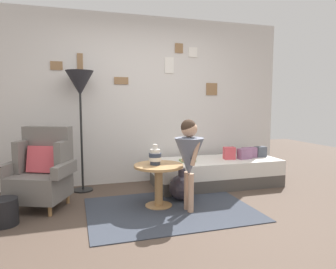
{
  "coord_description": "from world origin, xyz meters",
  "views": [
    {
      "loc": [
        -1.02,
        -2.84,
        1.27
      ],
      "look_at": [
        0.15,
        0.95,
        0.85
      ],
      "focal_mm": 32.7,
      "sensor_mm": 36.0,
      "label": 1
    }
  ],
  "objects_px": {
    "armchair": "(42,171)",
    "floor_lamp": "(80,88)",
    "demijohn_near": "(182,187)",
    "magazine_basket": "(4,212)",
    "person_child": "(189,153)",
    "side_table": "(159,176)",
    "book_on_daybed": "(187,160)",
    "vase_striped": "(155,156)",
    "daybed": "(216,172)"
  },
  "relations": [
    {
      "from": "book_on_daybed",
      "to": "demijohn_near",
      "type": "distance_m",
      "value": 0.62
    },
    {
      "from": "daybed",
      "to": "demijohn_near",
      "type": "bearing_deg",
      "value": -144.78
    },
    {
      "from": "floor_lamp",
      "to": "person_child",
      "type": "bearing_deg",
      "value": -46.82
    },
    {
      "from": "armchair",
      "to": "book_on_daybed",
      "type": "relative_size",
      "value": 4.41
    },
    {
      "from": "armchair",
      "to": "magazine_basket",
      "type": "xyz_separation_m",
      "value": [
        -0.34,
        -0.49,
        -0.3
      ]
    },
    {
      "from": "armchair",
      "to": "magazine_basket",
      "type": "distance_m",
      "value": 0.67
    },
    {
      "from": "vase_striped",
      "to": "magazine_basket",
      "type": "bearing_deg",
      "value": -177.07
    },
    {
      "from": "floor_lamp",
      "to": "book_on_daybed",
      "type": "distance_m",
      "value": 1.85
    },
    {
      "from": "armchair",
      "to": "vase_striped",
      "type": "distance_m",
      "value": 1.38
    },
    {
      "from": "floor_lamp",
      "to": "person_child",
      "type": "distance_m",
      "value": 1.86
    },
    {
      "from": "vase_striped",
      "to": "person_child",
      "type": "height_order",
      "value": "person_child"
    },
    {
      "from": "armchair",
      "to": "floor_lamp",
      "type": "xyz_separation_m",
      "value": [
        0.48,
        0.55,
        1.03
      ]
    },
    {
      "from": "armchair",
      "to": "person_child",
      "type": "relative_size",
      "value": 0.9
    },
    {
      "from": "floor_lamp",
      "to": "demijohn_near",
      "type": "bearing_deg",
      "value": -34.03
    },
    {
      "from": "book_on_daybed",
      "to": "magazine_basket",
      "type": "distance_m",
      "value": 2.43
    },
    {
      "from": "armchair",
      "to": "person_child",
      "type": "bearing_deg",
      "value": -22.53
    },
    {
      "from": "demijohn_near",
      "to": "armchair",
      "type": "bearing_deg",
      "value": 171.0
    },
    {
      "from": "side_table",
      "to": "demijohn_near",
      "type": "distance_m",
      "value": 0.43
    },
    {
      "from": "vase_striped",
      "to": "book_on_daybed",
      "type": "bearing_deg",
      "value": 44.21
    },
    {
      "from": "vase_striped",
      "to": "person_child",
      "type": "bearing_deg",
      "value": -39.2
    },
    {
      "from": "side_table",
      "to": "vase_striped",
      "type": "distance_m",
      "value": 0.25
    },
    {
      "from": "armchair",
      "to": "demijohn_near",
      "type": "relative_size",
      "value": 2.32
    },
    {
      "from": "vase_striped",
      "to": "demijohn_near",
      "type": "distance_m",
      "value": 0.61
    },
    {
      "from": "floor_lamp",
      "to": "magazine_basket",
      "type": "distance_m",
      "value": 1.88
    },
    {
      "from": "person_child",
      "to": "demijohn_near",
      "type": "distance_m",
      "value": 0.66
    },
    {
      "from": "book_on_daybed",
      "to": "floor_lamp",
      "type": "bearing_deg",
      "value": 167.91
    },
    {
      "from": "vase_striped",
      "to": "armchair",
      "type": "bearing_deg",
      "value": 162.61
    },
    {
      "from": "vase_striped",
      "to": "magazine_basket",
      "type": "distance_m",
      "value": 1.71
    },
    {
      "from": "demijohn_near",
      "to": "book_on_daybed",
      "type": "bearing_deg",
      "value": 61.73
    },
    {
      "from": "daybed",
      "to": "demijohn_near",
      "type": "distance_m",
      "value": 0.92
    },
    {
      "from": "book_on_daybed",
      "to": "demijohn_near",
      "type": "xyz_separation_m",
      "value": [
        -0.27,
        -0.5,
        -0.24
      ]
    },
    {
      "from": "daybed",
      "to": "demijohn_near",
      "type": "relative_size",
      "value": 4.57
    },
    {
      "from": "demijohn_near",
      "to": "magazine_basket",
      "type": "height_order",
      "value": "demijohn_near"
    },
    {
      "from": "floor_lamp",
      "to": "demijohn_near",
      "type": "relative_size",
      "value": 4.09
    },
    {
      "from": "vase_striped",
      "to": "daybed",
      "type": "bearing_deg",
      "value": 30.45
    },
    {
      "from": "vase_striped",
      "to": "demijohn_near",
      "type": "bearing_deg",
      "value": 19.78
    },
    {
      "from": "floor_lamp",
      "to": "demijohn_near",
      "type": "distance_m",
      "value": 1.96
    },
    {
      "from": "daybed",
      "to": "floor_lamp",
      "type": "relative_size",
      "value": 1.12
    },
    {
      "from": "side_table",
      "to": "person_child",
      "type": "bearing_deg",
      "value": -42.17
    },
    {
      "from": "side_table",
      "to": "book_on_daybed",
      "type": "distance_m",
      "value": 0.9
    },
    {
      "from": "daybed",
      "to": "side_table",
      "type": "relative_size",
      "value": 3.18
    },
    {
      "from": "daybed",
      "to": "book_on_daybed",
      "type": "distance_m",
      "value": 0.53
    },
    {
      "from": "floor_lamp",
      "to": "side_table",
      "type": "bearing_deg",
      "value": -48.22
    },
    {
      "from": "magazine_basket",
      "to": "vase_striped",
      "type": "bearing_deg",
      "value": 2.93
    },
    {
      "from": "book_on_daybed",
      "to": "magazine_basket",
      "type": "bearing_deg",
      "value": -162.48
    },
    {
      "from": "armchair",
      "to": "daybed",
      "type": "distance_m",
      "value": 2.48
    },
    {
      "from": "demijohn_near",
      "to": "magazine_basket",
      "type": "xyz_separation_m",
      "value": [
        -2.03,
        -0.22,
        -0.03
      ]
    },
    {
      "from": "floor_lamp",
      "to": "armchair",
      "type": "bearing_deg",
      "value": -131.14
    },
    {
      "from": "side_table",
      "to": "vase_striped",
      "type": "xyz_separation_m",
      "value": [
        -0.04,
        0.01,
        0.24
      ]
    },
    {
      "from": "floor_lamp",
      "to": "magazine_basket",
      "type": "bearing_deg",
      "value": -128.04
    }
  ]
}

